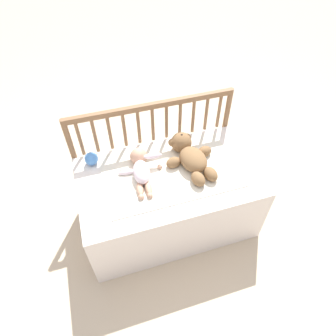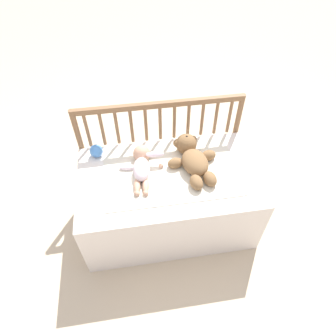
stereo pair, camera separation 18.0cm
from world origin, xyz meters
name	(u,v)px [view 1 (the left image)]	position (x,y,z in m)	size (l,w,h in m)	color
ground_plane	(168,218)	(0.00, 0.00, 0.00)	(12.00, 12.00, 0.00)	#C6B293
crib_mattress	(168,199)	(0.00, 0.00, 0.24)	(1.12, 0.65, 0.47)	white
crib_rail	(153,131)	(0.00, 0.35, 0.55)	(1.12, 0.04, 0.77)	brown
blanket	(170,171)	(0.02, 0.04, 0.48)	(0.82, 0.52, 0.01)	silver
teddy_bear	(190,155)	(0.17, 0.08, 0.53)	(0.33, 0.43, 0.14)	olive
baby	(141,168)	(-0.15, 0.07, 0.52)	(0.29, 0.36, 0.11)	white
toy_ball	(91,159)	(-0.43, 0.25, 0.52)	(0.08, 0.08, 0.08)	#4C8CDB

